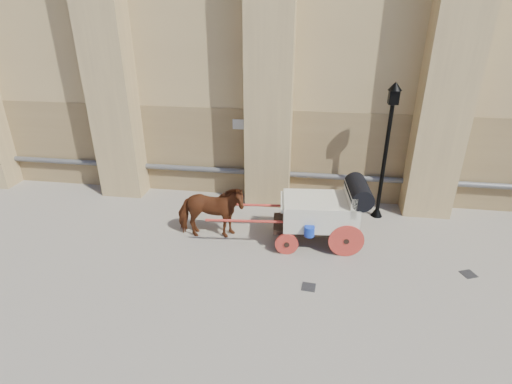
# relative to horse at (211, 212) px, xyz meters

# --- Properties ---
(ground) EXTENTS (90.00, 90.00, 0.00)m
(ground) POSITION_rel_horse_xyz_m (2.29, -1.09, -0.80)
(ground) COLOR gray
(ground) RESTS_ON ground
(horse) EXTENTS (1.99, 1.09, 1.60)m
(horse) POSITION_rel_horse_xyz_m (0.00, 0.00, 0.00)
(horse) COLOR #632B15
(horse) RESTS_ON ground
(carriage) EXTENTS (4.36, 1.64, 1.87)m
(carriage) POSITION_rel_horse_xyz_m (3.11, 0.18, 0.21)
(carriage) COLOR black
(carriage) RESTS_ON ground
(street_lamp) EXTENTS (0.39, 0.39, 4.12)m
(street_lamp) POSITION_rel_horse_xyz_m (4.79, 1.98, 1.40)
(street_lamp) COLOR black
(street_lamp) RESTS_ON ground
(drain_grate_near) EXTENTS (0.35, 0.35, 0.01)m
(drain_grate_near) POSITION_rel_horse_xyz_m (2.79, -1.83, -0.80)
(drain_grate_near) COLOR black
(drain_grate_near) RESTS_ON ground
(drain_grate_far) EXTENTS (0.42, 0.42, 0.01)m
(drain_grate_far) POSITION_rel_horse_xyz_m (6.66, -0.76, -0.80)
(drain_grate_far) COLOR black
(drain_grate_far) RESTS_ON ground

